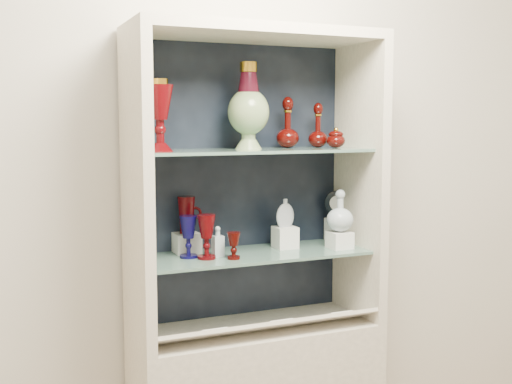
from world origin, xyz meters
name	(u,v)px	position (x,y,z in m)	size (l,w,h in m)	color
wall_back	(236,164)	(0.00, 1.75, 1.40)	(3.50, 0.02, 2.80)	beige
cabinet_back_panel	(238,182)	(0.00, 1.72, 1.32)	(0.98, 0.02, 1.15)	black
cabinet_side_left	(137,191)	(-0.48, 1.53, 1.32)	(0.04, 0.40, 1.15)	#BAB19E
cabinet_side_right	(359,181)	(0.48, 1.53, 1.32)	(0.04, 0.40, 1.15)	#BAB19E
cabinet_top_cap	(256,33)	(0.00, 1.53, 1.92)	(1.00, 0.40, 0.04)	#BAB19E
shelf_lower	(254,254)	(0.00, 1.55, 1.04)	(0.92, 0.34, 0.01)	slate
shelf_upper	(254,151)	(0.00, 1.55, 1.46)	(0.92, 0.34, 0.01)	slate
label_ledge	(267,326)	(0.00, 1.42, 0.78)	(0.92, 0.18, 0.01)	#BAB19E
label_card_0	(338,313)	(0.32, 1.42, 0.80)	(0.10, 0.07, 0.00)	white
label_card_1	(278,321)	(0.05, 1.42, 0.80)	(0.10, 0.07, 0.00)	white
label_card_2	(212,330)	(-0.23, 1.42, 0.80)	(0.10, 0.07, 0.00)	white
pedestal_lamp_left	(141,114)	(-0.44, 1.60, 1.61)	(0.11, 0.11, 0.28)	#4F0508
pedestal_lamp_right	(160,115)	(-0.39, 1.50, 1.60)	(0.10, 0.10, 0.26)	#4F0508
enamel_urn	(248,106)	(-0.01, 1.57, 1.64)	(0.17, 0.17, 0.34)	#074317
ruby_decanter_a	(318,122)	(0.32, 1.60, 1.58)	(0.08, 0.08, 0.21)	#3C0603
ruby_decanter_b	(288,121)	(0.18, 1.61, 1.58)	(0.10, 0.10, 0.22)	#3C0603
lidded_bowl	(336,137)	(0.36, 1.53, 1.51)	(0.08, 0.08, 0.09)	#3C0603
cobalt_goblet	(188,237)	(-0.27, 1.56, 1.13)	(0.07, 0.07, 0.17)	#0D0942
ruby_goblet_tall	(207,237)	(-0.21, 1.52, 1.14)	(0.07, 0.07, 0.17)	#4F0508
ruby_goblet_small	(234,246)	(-0.12, 1.47, 1.10)	(0.05, 0.05, 0.10)	#3C0603
riser_ruby_pitcher	(187,243)	(-0.25, 1.66, 1.09)	(0.10, 0.10, 0.08)	silver
ruby_pitcher	(186,215)	(-0.25, 1.66, 1.21)	(0.11, 0.07, 0.15)	#4F0508
clear_square_bottle	(218,241)	(-0.16, 1.54, 1.11)	(0.04, 0.04, 0.12)	#A0B0BB
riser_flat_flask	(285,237)	(0.16, 1.59, 1.09)	(0.09, 0.09, 0.09)	silver
flat_flask	(285,212)	(0.16, 1.59, 1.20)	(0.09, 0.03, 0.12)	#AAB4C0
riser_clear_round_decanter	(340,240)	(0.37, 1.49, 1.08)	(0.09, 0.09, 0.07)	silver
clear_round_decanter	(340,212)	(0.37, 1.49, 1.20)	(0.11, 0.11, 0.17)	#A0B0BB
riser_cameo_medallion	(336,230)	(0.44, 1.65, 1.10)	(0.08, 0.08, 0.10)	silver
cameo_medallion	(337,204)	(0.44, 1.65, 1.21)	(0.11, 0.04, 0.13)	black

